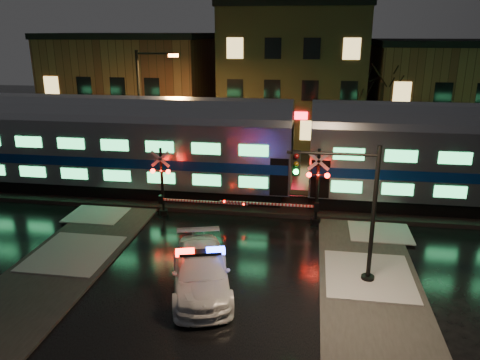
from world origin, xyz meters
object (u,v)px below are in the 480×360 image
crossing_signal_left (168,189)px  traffic_light (350,212)px  streetlight (144,106)px  police_car (201,271)px  crossing_signal_right (310,194)px

crossing_signal_left → traffic_light: size_ratio=0.94×
crossing_signal_left → streetlight: (-3.58, 6.70, 3.36)m
police_car → traffic_light: traffic_light is taller
crossing_signal_right → traffic_light: size_ratio=1.01×
crossing_signal_left → traffic_light: traffic_light is taller
crossing_signal_left → streetlight: size_ratio=0.63×
traffic_light → crossing_signal_left: bearing=155.0°
police_car → traffic_light: size_ratio=1.02×
streetlight → traffic_light: bearing=-44.2°
crossing_signal_right → traffic_light: 6.03m
police_car → traffic_light: bearing=-0.4°
police_car → crossing_signal_right: crossing_signal_right is taller
crossing_signal_right → crossing_signal_left: size_ratio=1.07×
traffic_light → police_car: bearing=-157.8°
police_car → traffic_light: (5.62, 1.55, 2.23)m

